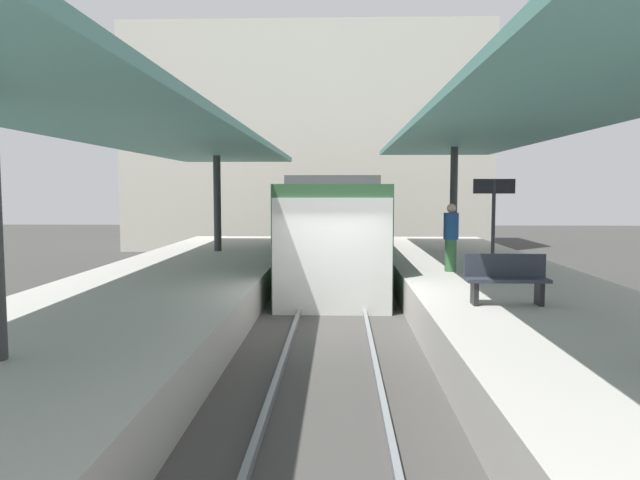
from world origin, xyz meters
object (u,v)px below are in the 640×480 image
Objects in this scene: platform_bench at (506,277)px; commuter_train at (334,229)px; platform_sign at (494,206)px; passenger_near_bench at (451,236)px.

commuter_train is at bearing 109.28° from platform_bench.
platform_sign is (3.53, -5.75, 0.90)m from commuter_train.
commuter_train is 5.29m from passenger_near_bench.
platform_sign is 1.66m from passenger_near_bench.
passenger_near_bench is at bearing -57.29° from commuter_train.
platform_sign is at bearing -58.44° from commuter_train.
platform_sign reaches higher than passenger_near_bench.
passenger_near_bench is at bearing 92.38° from platform_bench.
platform_bench is 0.63× the size of platform_sign.
platform_bench is (3.03, -8.67, -0.26)m from commuter_train.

